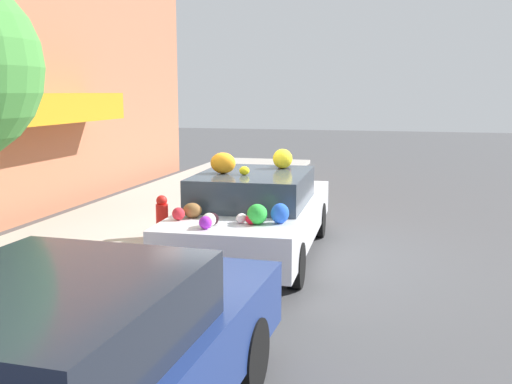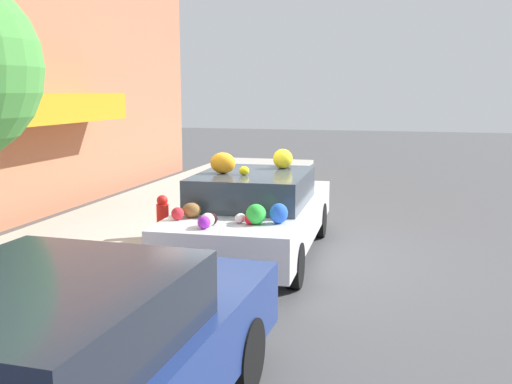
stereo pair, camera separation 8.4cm
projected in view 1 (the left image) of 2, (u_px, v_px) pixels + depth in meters
The scene contains 5 objects.
ground_plane at pixel (255, 255), 9.20m from camera, with size 60.00×60.00×0.00m, color #4C4C4F.
sidewalk_curb at pixel (97, 241), 9.85m from camera, with size 24.00×3.20×0.12m.
fire_hydrant at pixel (162, 217), 9.81m from camera, with size 0.20×0.20×0.70m.
art_car at pixel (256, 211), 9.04m from camera, with size 4.54×1.96×1.61m.
parked_car_plain at pixel (62, 373), 3.82m from camera, with size 4.40×1.95×1.36m.
Camera 1 is at (-8.62, -2.22, 2.49)m, focal length 42.00 mm.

